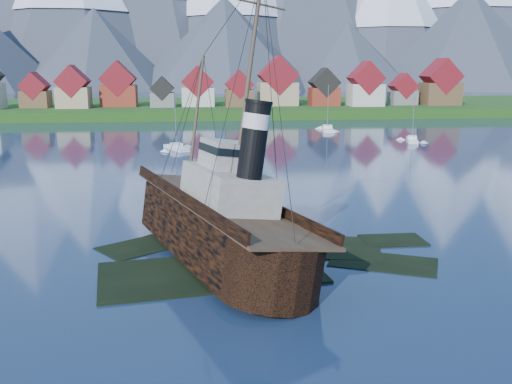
{
  "coord_description": "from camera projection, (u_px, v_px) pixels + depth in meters",
  "views": [
    {
      "loc": [
        -4.23,
        -46.41,
        16.71
      ],
      "look_at": [
        1.65,
        6.0,
        5.0
      ],
      "focal_mm": 40.0,
      "sensor_mm": 36.0,
      "label": 1
    }
  ],
  "objects": [
    {
      "name": "ground",
      "position": [
        245.0,
        264.0,
        49.11
      ],
      "size": [
        1400.0,
        1400.0,
        0.0
      ],
      "primitive_type": "plane",
      "color": "#192A46",
      "rests_on": "ground"
    },
    {
      "name": "shoal",
      "position": [
        262.0,
        259.0,
        51.47
      ],
      "size": [
        31.71,
        21.24,
        1.14
      ],
      "color": "black",
      "rests_on": "ground"
    },
    {
      "name": "shore_bank",
      "position": [
        203.0,
        111.0,
        214.03
      ],
      "size": [
        600.0,
        80.0,
        3.2
      ],
      "primitive_type": "cube",
      "color": "#1C4D16",
      "rests_on": "ground"
    },
    {
      "name": "seawall",
      "position": [
        206.0,
        121.0,
        177.17
      ],
      "size": [
        600.0,
        2.5,
        2.0
      ],
      "primitive_type": "cube",
      "color": "#3F3D38",
      "rests_on": "ground"
    },
    {
      "name": "town",
      "position": [
        105.0,
        89.0,
        191.2
      ],
      "size": [
        250.96,
        16.69,
        17.3
      ],
      "color": "maroon",
      "rests_on": "ground"
    },
    {
      "name": "tugboat_wreck",
      "position": [
        212.0,
        216.0,
        52.1
      ],
      "size": [
        7.57,
        32.61,
        25.84
      ],
      "rotation": [
        0.0,
        0.15,
        0.33
      ],
      "color": "black",
      "rests_on": "ground"
    },
    {
      "name": "sailboat_c",
      "position": [
        176.0,
        148.0,
        115.89
      ],
      "size": [
        5.56,
        8.7,
        11.07
      ],
      "rotation": [
        0.0,
        0.0,
        0.43
      ],
      "color": "white",
      "rests_on": "ground"
    },
    {
      "name": "sailboat_d",
      "position": [
        412.0,
        141.0,
        127.99
      ],
      "size": [
        4.44,
        8.64,
        11.45
      ],
      "rotation": [
        0.0,
        0.0,
        -0.29
      ],
      "color": "white",
      "rests_on": "ground"
    },
    {
      "name": "sailboat_e",
      "position": [
        327.0,
        130.0,
        149.79
      ],
      "size": [
        4.35,
        11.01,
        12.44
      ],
      "rotation": [
        0.0,
        0.0,
        -0.16
      ],
      "color": "white",
      "rests_on": "ground"
    }
  ]
}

